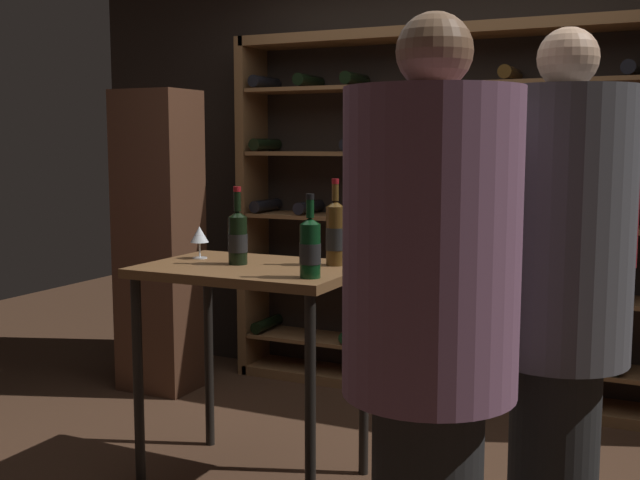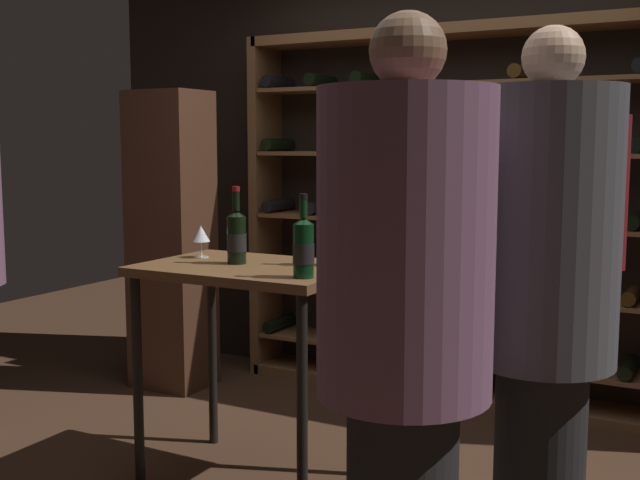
% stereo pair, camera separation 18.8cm
% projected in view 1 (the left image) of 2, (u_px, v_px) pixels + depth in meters
% --- Properties ---
extents(back_wall, '(5.06, 0.10, 2.94)m').
position_uv_depth(back_wall, '(452.00, 148.00, 4.78)').
color(back_wall, black).
rests_on(back_wall, ground).
extents(wine_rack, '(3.05, 0.32, 2.15)m').
position_uv_depth(wine_rack, '(479.00, 218.00, 4.55)').
color(wine_rack, brown).
rests_on(wine_rack, ground).
extents(tasting_table, '(0.93, 0.65, 0.97)m').
position_uv_depth(tasting_table, '(253.00, 296.00, 3.45)').
color(tasting_table, brown).
rests_on(tasting_table, ground).
extents(person_guest_blue_shirt, '(0.49, 0.49, 1.85)m').
position_uv_depth(person_guest_blue_shirt, '(430.00, 317.00, 2.23)').
color(person_guest_blue_shirt, black).
rests_on(person_guest_blue_shirt, ground).
extents(person_bystander_red_print, '(0.45, 0.45, 1.86)m').
position_uv_depth(person_bystander_red_print, '(559.00, 292.00, 2.55)').
color(person_bystander_red_print, black).
rests_on(person_bystander_red_print, ground).
extents(display_cabinet, '(0.44, 0.36, 1.81)m').
position_uv_depth(display_cabinet, '(159.00, 242.00, 4.80)').
color(display_cabinet, '#4C2D1E').
rests_on(display_cabinet, ground).
extents(wine_bottle_red_label, '(0.08, 0.08, 0.33)m').
position_uv_depth(wine_bottle_red_label, '(310.00, 247.00, 3.11)').
color(wine_bottle_red_label, black).
rests_on(wine_bottle_red_label, tasting_table).
extents(wine_bottle_amber_reserve, '(0.09, 0.09, 0.34)m').
position_uv_depth(wine_bottle_amber_reserve, '(238.00, 237.00, 3.46)').
color(wine_bottle_amber_reserve, black).
rests_on(wine_bottle_amber_reserve, tasting_table).
extents(wine_bottle_black_capsule, '(0.08, 0.08, 0.37)m').
position_uv_depth(wine_bottle_black_capsule, '(335.00, 233.00, 3.42)').
color(wine_bottle_black_capsule, '#4C3314').
rests_on(wine_bottle_black_capsule, tasting_table).
extents(wine_glass_stemmed_center, '(0.08, 0.08, 0.15)m').
position_uv_depth(wine_glass_stemmed_center, '(199.00, 236.00, 3.63)').
color(wine_glass_stemmed_center, silver).
rests_on(wine_glass_stemmed_center, tasting_table).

